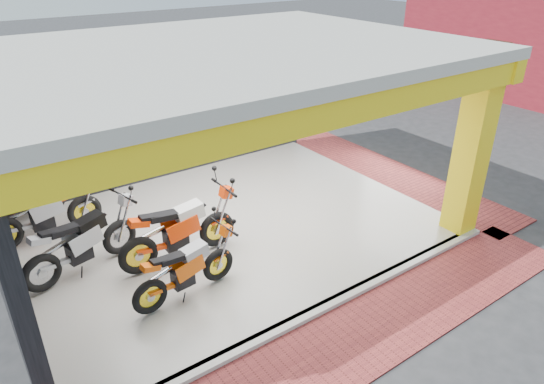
{
  "coord_description": "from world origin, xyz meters",
  "views": [
    {
      "loc": [
        -4.25,
        -5.49,
        5.18
      ],
      "look_at": [
        0.67,
        1.43,
        0.9
      ],
      "focal_mm": 32.0,
      "sensor_mm": 36.0,
      "label": 1
    }
  ],
  "objects": [
    {
      "name": "paver_front",
      "position": [
        0.0,
        -1.8,
        0.01
      ],
      "size": [
        9.0,
        1.4,
        0.03
      ],
      "primitive_type": "cube",
      "color": "#9C3633",
      "rests_on": "ground"
    },
    {
      "name": "floor_kerb",
      "position": [
        0.0,
        -1.02,
        0.05
      ],
      "size": [
        8.0,
        0.2,
        0.1
      ],
      "primitive_type": "cube",
      "color": "silver",
      "rests_on": "ground"
    },
    {
      "name": "moto_row_a",
      "position": [
        -1.09,
        0.52,
        0.7
      ],
      "size": [
        2.03,
        0.92,
        1.2
      ],
      "primitive_type": null,
      "rotation": [
        0.0,
        0.0,
        0.1
      ],
      "color": "#F3590A",
      "rests_on": "showroom_floor"
    },
    {
      "name": "moto_row_d",
      "position": [
        -2.84,
        4.58,
        0.72
      ],
      "size": [
        2.06,
        0.84,
        1.24
      ],
      "primitive_type": null,
      "rotation": [
        0.0,
        0.0,
        0.05
      ],
      "color": "red",
      "rests_on": "showroom_floor"
    },
    {
      "name": "ground",
      "position": [
        0.0,
        0.0,
        0.0
      ],
      "size": [
        80.0,
        80.0,
        0.0
      ],
      "primitive_type": "plane",
      "color": "#2D2D30",
      "rests_on": "ground"
    },
    {
      "name": "paver_right",
      "position": [
        4.8,
        2.0,
        0.01
      ],
      "size": [
        1.4,
        7.0,
        0.03
      ],
      "primitive_type": "cube",
      "color": "#9C3633",
      "rests_on": "ground"
    },
    {
      "name": "moto_row_b",
      "position": [
        -2.16,
        2.27,
        0.79
      ],
      "size": [
        2.38,
        1.34,
        1.38
      ],
      "primitive_type": null,
      "rotation": [
        0.0,
        0.0,
        0.24
      ],
      "color": "#A9ABB1",
      "rests_on": "showroom_floor"
    },
    {
      "name": "header_beam_right",
      "position": [
        4.0,
        2.0,
        3.3
      ],
      "size": [
        0.3,
        6.4,
        0.4
      ],
      "primitive_type": "cube",
      "color": "yellow",
      "rests_on": "corner_column"
    },
    {
      "name": "corner_column",
      "position": [
        3.75,
        -0.75,
        1.75
      ],
      "size": [
        0.5,
        0.5,
        3.5
      ],
      "primitive_type": "cube",
      "color": "yellow",
      "rests_on": "ground"
    },
    {
      "name": "moto_row_c",
      "position": [
        -2.39,
        3.62,
        0.79
      ],
      "size": [
        2.29,
        0.9,
        1.39
      ],
      "primitive_type": null,
      "rotation": [
        0.0,
        0.0,
        0.02
      ],
      "color": "#A3A4AA",
      "rests_on": "showroom_floor"
    },
    {
      "name": "showroom_ceiling",
      "position": [
        0.0,
        2.0,
        3.6
      ],
      "size": [
        8.4,
        6.4,
        0.2
      ],
      "primitive_type": "cube",
      "color": "beige",
      "rests_on": "corner_column"
    },
    {
      "name": "moto_hero",
      "position": [
        -0.59,
        1.45,
        0.82
      ],
      "size": [
        2.36,
        0.9,
        1.44
      ],
      "primitive_type": null,
      "rotation": [
        0.0,
        0.0,
        -0.01
      ],
      "color": "#FE3E0A",
      "rests_on": "showroom_floor"
    },
    {
      "name": "back_wall",
      "position": [
        0.0,
        5.1,
        1.75
      ],
      "size": [
        8.2,
        0.2,
        3.5
      ],
      "primitive_type": "cube",
      "color": "black",
      "rests_on": "ground"
    },
    {
      "name": "header_beam_front",
      "position": [
        0.0,
        -1.0,
        3.3
      ],
      "size": [
        8.4,
        0.3,
        0.4
      ],
      "primitive_type": "cube",
      "color": "yellow",
      "rests_on": "corner_column"
    },
    {
      "name": "showroom_floor",
      "position": [
        0.0,
        2.0,
        0.05
      ],
      "size": [
        8.0,
        6.0,
        0.1
      ],
      "primitive_type": "cube",
      "color": "silver",
      "rests_on": "ground"
    }
  ]
}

